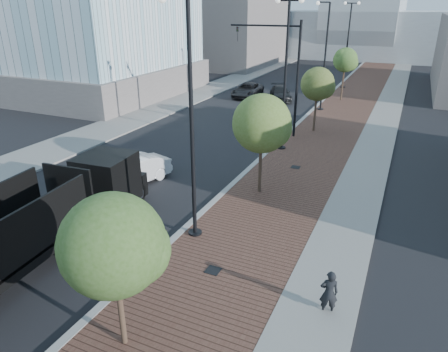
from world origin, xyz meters
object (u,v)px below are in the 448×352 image
at_px(dump_truck, 57,217).
at_px(white_sedan, 131,171).
at_px(pedestrian, 329,293).
at_px(dark_car_mid, 247,90).

distance_m(dump_truck, white_sedan, 6.22).
bearing_deg(white_sedan, pedestrian, -9.09).
bearing_deg(dark_car_mid, white_sedan, -86.99).
bearing_deg(white_sedan, dump_truck, -62.92).
xyz_separation_m(dump_truck, white_sedan, (-1.09, 6.10, -0.56)).
height_order(white_sedan, pedestrian, pedestrian).
distance_m(dump_truck, dark_car_mid, 30.03).
relative_size(dump_truck, dark_car_mid, 2.65).
relative_size(dark_car_mid, pedestrian, 3.30).
bearing_deg(dark_car_mid, dump_truck, -86.25).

